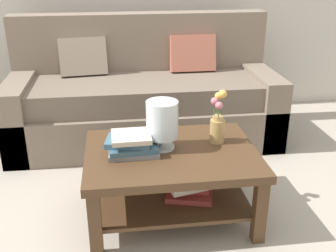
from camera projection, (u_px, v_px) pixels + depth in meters
The scene contains 6 objects.
ground_plane at pixel (154, 187), 2.93m from camera, with size 10.00×10.00×0.00m, color #ADA393.
couch at pixel (144, 98), 3.60m from camera, with size 2.26×0.90×1.06m.
coffee_table at pixel (173, 170), 2.50m from camera, with size 1.03×0.76×0.45m.
book_stack_main at pixel (132, 144), 2.40m from camera, with size 0.32×0.23×0.12m.
glass_hurricane_vase at pixel (162, 121), 2.42m from camera, with size 0.19×0.19×0.30m.
flower_pitcher at pixel (218, 122), 2.52m from camera, with size 0.10×0.11×0.34m.
Camera 1 is at (-0.24, -2.52, 1.54)m, focal length 43.84 mm.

